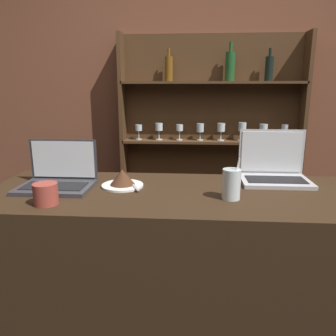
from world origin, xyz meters
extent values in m
cube|color=black|center=(0.00, 0.31, 0.51)|extent=(2.06, 0.63, 1.02)
cube|color=brown|center=(0.00, 1.73, 1.35)|extent=(7.00, 0.06, 2.70)
cube|color=#472D19|center=(-0.67, 1.61, 0.94)|extent=(0.03, 0.18, 1.89)
cube|color=#472D19|center=(0.77, 1.61, 0.94)|extent=(0.03, 0.18, 1.89)
cube|color=#472D19|center=(0.05, 1.70, 0.94)|extent=(1.48, 0.02, 1.89)
cube|color=#472D19|center=(0.05, 1.61, 0.57)|extent=(1.44, 0.18, 0.02)
cube|color=#472D19|center=(0.05, 1.61, 1.04)|extent=(1.44, 0.18, 0.02)
cube|color=#472D19|center=(0.05, 1.61, 1.51)|extent=(1.44, 0.18, 0.02)
cylinder|color=silver|center=(-0.54, 1.61, 1.05)|extent=(0.05, 0.05, 0.01)
cylinder|color=silver|center=(-0.54, 1.61, 1.09)|extent=(0.01, 0.01, 0.07)
cylinder|color=silver|center=(-0.54, 1.61, 1.15)|extent=(0.06, 0.06, 0.05)
cylinder|color=silver|center=(-0.37, 1.61, 1.05)|extent=(0.06, 0.06, 0.01)
cylinder|color=silver|center=(-0.37, 1.61, 1.09)|extent=(0.01, 0.01, 0.07)
cylinder|color=silver|center=(-0.37, 1.61, 1.16)|extent=(0.06, 0.06, 0.06)
cylinder|color=silver|center=(-0.20, 1.61, 1.05)|extent=(0.05, 0.05, 0.01)
cylinder|color=silver|center=(-0.20, 1.61, 1.09)|extent=(0.01, 0.01, 0.07)
cylinder|color=silver|center=(-0.20, 1.61, 1.15)|extent=(0.06, 0.06, 0.05)
cylinder|color=silver|center=(-0.03, 1.61, 1.05)|extent=(0.05, 0.05, 0.01)
cylinder|color=silver|center=(-0.03, 1.61, 1.09)|extent=(0.01, 0.01, 0.06)
cylinder|color=silver|center=(-0.03, 1.61, 1.15)|extent=(0.06, 0.06, 0.07)
cylinder|color=silver|center=(0.13, 1.61, 1.05)|extent=(0.06, 0.06, 0.01)
cylinder|color=silver|center=(0.13, 1.61, 1.09)|extent=(0.01, 0.01, 0.07)
cylinder|color=silver|center=(0.13, 1.61, 1.16)|extent=(0.06, 0.06, 0.07)
cylinder|color=silver|center=(0.30, 1.61, 1.05)|extent=(0.06, 0.06, 0.01)
cylinder|color=silver|center=(0.30, 1.61, 1.09)|extent=(0.01, 0.01, 0.07)
cylinder|color=silver|center=(0.30, 1.61, 1.16)|extent=(0.06, 0.06, 0.07)
cylinder|color=silver|center=(0.47, 1.61, 1.05)|extent=(0.06, 0.06, 0.01)
cylinder|color=silver|center=(0.47, 1.61, 1.09)|extent=(0.01, 0.01, 0.06)
cylinder|color=silver|center=(0.47, 1.61, 1.15)|extent=(0.06, 0.06, 0.07)
cylinder|color=silver|center=(0.64, 1.61, 1.05)|extent=(0.05, 0.05, 0.01)
cylinder|color=silver|center=(0.64, 1.61, 1.09)|extent=(0.01, 0.01, 0.07)
cylinder|color=silver|center=(0.64, 1.61, 1.16)|extent=(0.06, 0.06, 0.06)
cylinder|color=#1E4C23|center=(0.19, 1.61, 1.63)|extent=(0.07, 0.07, 0.22)
cylinder|color=#1E4C23|center=(0.19, 1.61, 1.78)|extent=(0.03, 0.03, 0.07)
cylinder|color=black|center=(0.49, 1.61, 1.61)|extent=(0.06, 0.06, 0.18)
cylinder|color=black|center=(0.49, 1.61, 1.73)|extent=(0.02, 0.02, 0.06)
cylinder|color=brown|center=(-0.29, 1.61, 1.61)|extent=(0.06, 0.06, 0.19)
cylinder|color=brown|center=(-0.29, 1.61, 1.74)|extent=(0.02, 0.02, 0.06)
cube|color=#333338|center=(-0.72, 0.31, 1.03)|extent=(0.33, 0.24, 0.02)
cube|color=black|center=(-0.72, 0.30, 1.04)|extent=(0.28, 0.13, 0.00)
cube|color=#333338|center=(-0.72, 0.43, 1.14)|extent=(0.33, 0.00, 0.19)
cube|color=silver|center=(-0.72, 0.42, 1.14)|extent=(0.30, 0.01, 0.17)
cube|color=#ADADB2|center=(0.30, 0.49, 1.03)|extent=(0.33, 0.23, 0.02)
cube|color=black|center=(0.30, 0.48, 1.04)|extent=(0.28, 0.13, 0.00)
cube|color=#ADADB2|center=(0.30, 0.60, 1.15)|extent=(0.33, 0.00, 0.23)
cube|color=silver|center=(0.30, 0.60, 1.15)|extent=(0.30, 0.01, 0.21)
cylinder|color=white|center=(-0.42, 0.37, 1.03)|extent=(0.19, 0.19, 0.01)
cone|color=#422616|center=(-0.42, 0.37, 1.07)|extent=(0.12, 0.12, 0.07)
cube|color=#B7B7BC|center=(-0.37, 0.36, 1.03)|extent=(0.08, 0.16, 0.00)
cylinder|color=silver|center=(0.06, 0.23, 1.09)|extent=(0.08, 0.08, 0.13)
cylinder|color=white|center=(0.08, 0.23, 1.11)|extent=(0.04, 0.01, 0.17)
cylinder|color=#993D33|center=(-0.68, 0.11, 1.07)|extent=(0.10, 0.10, 0.09)
camera|label=1|loc=(-0.10, -1.08, 1.47)|focal=35.00mm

